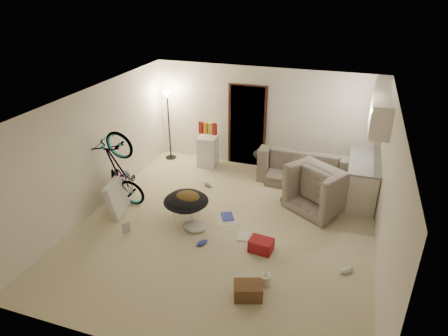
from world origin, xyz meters
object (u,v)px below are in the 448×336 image
(juicer, at_px, (266,279))
(mini_fridge, at_px, (208,151))
(sofa, at_px, (304,169))
(saucer_chair, at_px, (186,205))
(drink_case_a, at_px, (248,291))
(armchair, at_px, (325,191))
(kitchen_counter, at_px, (362,181))
(drink_case_b, at_px, (261,245))
(tv_box, at_px, (120,193))
(floor_lamp, at_px, (168,111))
(bicycle, at_px, (122,186))

(juicer, bearing_deg, mini_fridge, 122.09)
(sofa, relative_size, saucer_chair, 2.35)
(mini_fridge, relative_size, drink_case_a, 1.82)
(armchair, bearing_deg, kitchen_counter, -107.71)
(kitchen_counter, distance_m, saucer_chair, 3.80)
(armchair, relative_size, juicer, 4.58)
(kitchen_counter, distance_m, drink_case_b, 2.97)
(drink_case_a, bearing_deg, saucer_chair, 117.87)
(armchair, distance_m, mini_fridge, 3.23)
(saucer_chair, height_order, drink_case_a, saucer_chair)
(drink_case_b, bearing_deg, sofa, 89.96)
(tv_box, relative_size, drink_case_a, 2.48)
(floor_lamp, height_order, tv_box, floor_lamp)
(bicycle, height_order, drink_case_b, bicycle)
(sofa, distance_m, drink_case_a, 4.10)
(armchair, height_order, bicycle, bicycle)
(mini_fridge, height_order, juicer, mini_fridge)
(juicer, bearing_deg, saucer_chair, 146.08)
(floor_lamp, distance_m, tv_box, 2.81)
(drink_case_b, xyz_separation_m, juicer, (0.27, -0.80, -0.02))
(bicycle, xyz_separation_m, juicer, (3.40, -1.40, -0.37))
(kitchen_counter, bearing_deg, floor_lamp, 172.34)
(saucer_chair, distance_m, drink_case_a, 2.37)
(juicer, bearing_deg, drink_case_b, 108.53)
(bicycle, bearing_deg, saucer_chair, -89.47)
(tv_box, bearing_deg, drink_case_b, -19.65)
(kitchen_counter, distance_m, juicer, 3.55)
(sofa, bearing_deg, floor_lamp, -1.85)
(floor_lamp, relative_size, armchair, 1.61)
(saucer_chair, bearing_deg, kitchen_counter, 31.80)
(kitchen_counter, xyz_separation_m, drink_case_b, (-1.60, -2.47, -0.32))
(sofa, height_order, drink_case_a, sofa)
(mini_fridge, bearing_deg, drink_case_b, -57.47)
(armchair, bearing_deg, mini_fridge, 13.42)
(drink_case_b, bearing_deg, mini_fridge, 131.28)
(sofa, relative_size, drink_case_b, 5.14)
(floor_lamp, relative_size, sofa, 0.88)
(bicycle, xyz_separation_m, drink_case_a, (3.21, -1.75, -0.35))
(mini_fridge, bearing_deg, floor_lamp, 172.15)
(armchair, xyz_separation_m, saucer_chair, (-2.53, -1.44, 0.01))
(armchair, distance_m, juicer, 2.80)
(floor_lamp, height_order, mini_fridge, floor_lamp)
(drink_case_a, bearing_deg, armchair, 56.66)
(saucer_chair, height_order, drink_case_b, saucer_chair)
(armchair, relative_size, drink_case_b, 2.79)
(armchair, xyz_separation_m, drink_case_a, (-0.82, -3.07, -0.24))
(saucer_chair, xyz_separation_m, drink_case_b, (1.63, -0.47, -0.25))
(mini_fridge, relative_size, saucer_chair, 0.88)
(drink_case_b, relative_size, juicer, 1.64)
(juicer, bearing_deg, kitchen_counter, 67.83)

